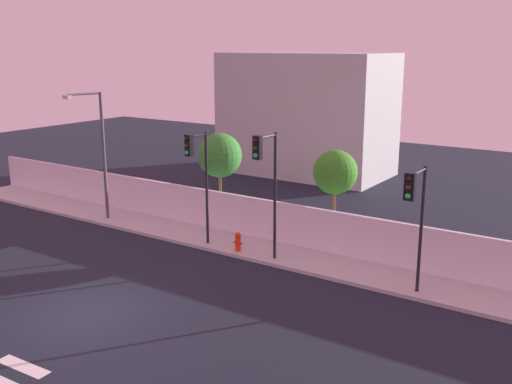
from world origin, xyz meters
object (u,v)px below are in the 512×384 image
at_px(traffic_light_center, 197,165).
at_px(roadside_tree_leftmost, 220,155).
at_px(traffic_light_left, 266,171).
at_px(traffic_light_right, 415,205).
at_px(roadside_tree_midleft, 335,172).
at_px(fire_hydrant, 238,241).
at_px(street_lamp_curbside, 99,145).

distance_m(traffic_light_center, roadside_tree_leftmost, 4.40).
height_order(traffic_light_center, roadside_tree_leftmost, traffic_light_center).
xyz_separation_m(traffic_light_left, traffic_light_right, (6.00, -0.17, -0.43)).
distance_m(roadside_tree_leftmost, roadside_tree_midleft, 6.32).
height_order(traffic_light_center, fire_hydrant, traffic_light_center).
bearing_deg(fire_hydrant, traffic_light_center, -167.23).
xyz_separation_m(traffic_light_center, fire_hydrant, (1.79, 0.40, -3.12)).
xyz_separation_m(traffic_light_right, roadside_tree_leftmost, (-11.38, 4.24, -0.15)).
bearing_deg(street_lamp_curbside, traffic_light_right, -2.57).
bearing_deg(traffic_light_left, traffic_light_right, -1.62).
bearing_deg(street_lamp_curbside, traffic_light_center, -3.91).
relative_size(street_lamp_curbside, roadside_tree_leftmost, 1.42).
bearing_deg(roadside_tree_leftmost, street_lamp_curbside, -143.13).
bearing_deg(roadside_tree_leftmost, traffic_light_center, -64.92).
bearing_deg(fire_hydrant, roadside_tree_midleft, 53.14).
relative_size(fire_hydrant, roadside_tree_leftmost, 0.18).
distance_m(traffic_light_center, street_lamp_curbside, 6.58).
height_order(street_lamp_curbside, fire_hydrant, street_lamp_curbside).
distance_m(traffic_light_left, roadside_tree_midleft, 4.24).
bearing_deg(roadside_tree_leftmost, traffic_light_left, -37.16).
bearing_deg(fire_hydrant, traffic_light_left, -16.31).
distance_m(traffic_light_center, traffic_light_right, 9.53).
xyz_separation_m(traffic_light_left, traffic_light_center, (-3.52, 0.10, -0.19)).
bearing_deg(roadside_tree_midleft, traffic_light_left, -103.05).
distance_m(street_lamp_curbside, fire_hydrant, 8.97).
bearing_deg(traffic_light_left, roadside_tree_midleft, 76.95).
height_order(traffic_light_left, fire_hydrant, traffic_light_left).
height_order(traffic_light_center, traffic_light_right, traffic_light_center).
height_order(street_lamp_curbside, roadside_tree_midleft, street_lamp_curbside).
xyz_separation_m(street_lamp_curbside, roadside_tree_midleft, (11.02, 3.52, -0.66)).
bearing_deg(roadside_tree_midleft, street_lamp_curbside, -162.27).
distance_m(fire_hydrant, roadside_tree_leftmost, 5.79).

